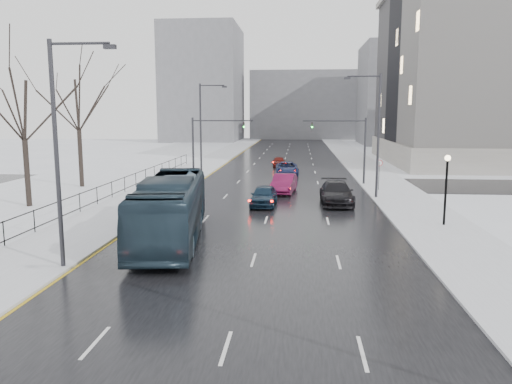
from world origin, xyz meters
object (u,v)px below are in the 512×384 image
(sedan_right_near, at_px, (284,184))
(sedan_right_far, at_px, (336,193))
(sedan_center_far, at_px, (279,162))
(streetlight_r_mid, at_px, (376,130))
(sedan_center_near, at_px, (264,196))
(streetlight_l_far, at_px, (203,126))
(mast_signal_right, at_px, (354,143))
(no_uturn_sign, at_px, (379,166))
(tree_park_e, at_px, (82,188))
(bus, at_px, (171,209))
(tree_park_d, at_px, (30,208))
(sedan_right_cross, at_px, (287,168))
(streetlight_l_near, at_px, (61,144))
(mast_signal_left, at_px, (204,142))
(lamppost_r_mid, at_px, (446,180))

(sedan_right_near, distance_m, sedan_right_far, 6.45)
(sedan_right_near, height_order, sedan_center_far, sedan_right_near)
(streetlight_r_mid, xyz_separation_m, sedan_center_near, (-8.67, -4.03, -4.81))
(streetlight_r_mid, distance_m, streetlight_l_far, 20.27)
(mast_signal_right, relative_size, no_uturn_sign, 2.41)
(tree_park_e, height_order, bus, tree_park_e)
(sedan_center_near, bearing_deg, no_uturn_sign, 41.64)
(streetlight_l_far, bearing_deg, mast_signal_right, -14.48)
(streetlight_l_far, distance_m, mast_signal_right, 16.07)
(streetlight_l_far, relative_size, sedan_center_far, 2.54)
(mast_signal_right, height_order, sedan_right_far, mast_signal_right)
(tree_park_d, relative_size, sedan_right_far, 2.12)
(tree_park_d, bearing_deg, sedan_right_cross, 48.48)
(streetlight_r_mid, height_order, sedan_center_far, streetlight_r_mid)
(streetlight_l_near, distance_m, bus, 7.33)
(streetlight_l_far, relative_size, mast_signal_left, 1.54)
(sedan_center_near, relative_size, sedan_right_near, 0.90)
(tree_park_e, bearing_deg, streetlight_r_mid, -8.63)
(sedan_center_far, bearing_deg, sedan_right_cross, -86.24)
(sedan_center_far, bearing_deg, mast_signal_right, -67.92)
(sedan_right_cross, relative_size, sedan_right_far, 0.90)
(sedan_center_near, bearing_deg, sedan_center_far, 92.02)
(sedan_right_near, xyz_separation_m, sedan_right_cross, (-0.07, 12.77, -0.08))
(sedan_right_cross, distance_m, sedan_right_far, 18.19)
(tree_park_e, xyz_separation_m, bus, (13.40, -18.73, 1.80))
(streetlight_l_near, bearing_deg, streetlight_l_far, 90.00)
(no_uturn_sign, bearing_deg, mast_signal_left, 166.40)
(tree_park_e, bearing_deg, lamppost_r_mid, -25.62)
(sedan_right_cross, bearing_deg, streetlight_l_far, -164.70)
(tree_park_e, distance_m, sedan_right_far, 24.16)
(streetlight_l_near, xyz_separation_m, sedan_center_near, (7.67, 15.97, -4.81))
(sedan_right_cross, xyz_separation_m, sedan_center_far, (-1.25, 8.79, -0.07))
(mast_signal_right, relative_size, mast_signal_left, 1.00)
(streetlight_l_near, distance_m, sedan_right_cross, 36.39)
(mast_signal_left, bearing_deg, no_uturn_sign, -13.60)
(streetlight_r_mid, distance_m, lamppost_r_mid, 10.73)
(tree_park_e, bearing_deg, no_uturn_sign, 0.00)
(streetlight_l_near, height_order, sedan_right_near, streetlight_l_near)
(mast_signal_left, height_order, sedan_center_far, mast_signal_left)
(sedan_right_cross, bearing_deg, streetlight_r_mid, -66.63)
(sedan_right_near, bearing_deg, lamppost_r_mid, -43.39)
(lamppost_r_mid, xyz_separation_m, no_uturn_sign, (-1.80, 14.00, -0.64))
(mast_signal_left, bearing_deg, sedan_right_near, -35.51)
(no_uturn_sign, xyz_separation_m, bus, (-14.00, -18.73, -0.50))
(streetlight_l_near, xyz_separation_m, streetlight_l_far, (0.00, 32.00, 0.00))
(streetlight_r_mid, bearing_deg, mast_signal_left, 152.69)
(lamppost_r_mid, bearing_deg, mast_signal_right, 101.54)
(tree_park_e, xyz_separation_m, mast_signal_right, (25.53, 4.00, 4.11))
(sedan_center_far, bearing_deg, streetlight_l_far, -127.51)
(mast_signal_left, xyz_separation_m, sedan_right_near, (8.15, -5.81, -3.24))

